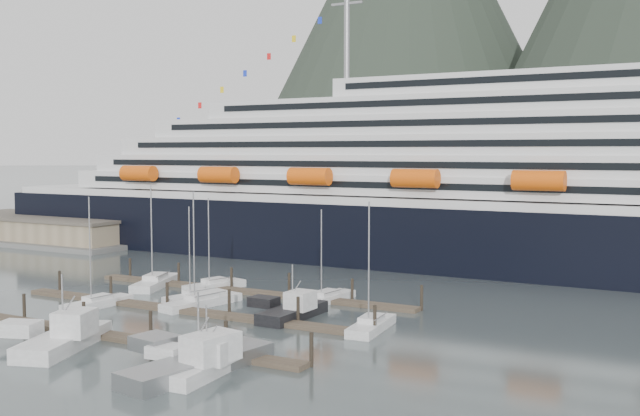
{
  "coord_description": "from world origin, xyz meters",
  "views": [
    {
      "loc": [
        50.07,
        -63.74,
        18.46
      ],
      "look_at": [
        2.81,
        22.0,
        11.06
      ],
      "focal_mm": 42.0,
      "sensor_mm": 36.0,
      "label": 1
    }
  ],
  "objects_px": {
    "sailboat_c": "(196,297)",
    "sailboat_d": "(202,303)",
    "trawler_b": "(62,338)",
    "cruise_ship": "(581,194)",
    "warehouse": "(46,231)",
    "sailboat_f": "(215,286)",
    "trawler_c": "(197,361)",
    "trawler_e": "(292,311)",
    "sailboat_b": "(97,304)",
    "trawler_d": "(206,363)",
    "sailboat_e": "(156,283)",
    "sailboat_g": "(326,299)",
    "sailboat_h": "(371,326)"
  },
  "relations": [
    {
      "from": "sailboat_g",
      "to": "sailboat_e",
      "type": "bearing_deg",
      "value": 99.88
    },
    {
      "from": "trawler_c",
      "to": "sailboat_h",
      "type": "bearing_deg",
      "value": -8.45
    },
    {
      "from": "cruise_ship",
      "to": "sailboat_c",
      "type": "distance_m",
      "value": 60.53
    },
    {
      "from": "trawler_c",
      "to": "trawler_e",
      "type": "xyz_separation_m",
      "value": [
        -3.65,
        21.34,
        -0.08
      ]
    },
    {
      "from": "sailboat_b",
      "to": "sailboat_c",
      "type": "bearing_deg",
      "value": -37.6
    },
    {
      "from": "sailboat_b",
      "to": "sailboat_c",
      "type": "height_order",
      "value": "sailboat_b"
    },
    {
      "from": "warehouse",
      "to": "sailboat_f",
      "type": "relative_size",
      "value": 3.6
    },
    {
      "from": "trawler_d",
      "to": "sailboat_c",
      "type": "bearing_deg",
      "value": 35.41
    },
    {
      "from": "warehouse",
      "to": "sailboat_e",
      "type": "bearing_deg",
      "value": -27.58
    },
    {
      "from": "trawler_c",
      "to": "trawler_e",
      "type": "height_order",
      "value": "trawler_c"
    },
    {
      "from": "sailboat_e",
      "to": "trawler_c",
      "type": "height_order",
      "value": "sailboat_e"
    },
    {
      "from": "cruise_ship",
      "to": "trawler_b",
      "type": "distance_m",
      "value": 78.78
    },
    {
      "from": "trawler_c",
      "to": "warehouse",
      "type": "bearing_deg",
      "value": 64.95
    },
    {
      "from": "warehouse",
      "to": "trawler_d",
      "type": "relative_size",
      "value": 4.24
    },
    {
      "from": "sailboat_g",
      "to": "trawler_d",
      "type": "height_order",
      "value": "sailboat_g"
    },
    {
      "from": "sailboat_c",
      "to": "trawler_b",
      "type": "relative_size",
      "value": 0.96
    },
    {
      "from": "sailboat_c",
      "to": "trawler_e",
      "type": "relative_size",
      "value": 1.19
    },
    {
      "from": "trawler_e",
      "to": "trawler_b",
      "type": "bearing_deg",
      "value": 151.44
    },
    {
      "from": "sailboat_h",
      "to": "sailboat_d",
      "type": "bearing_deg",
      "value": 80.84
    },
    {
      "from": "sailboat_c",
      "to": "sailboat_d",
      "type": "relative_size",
      "value": 0.85
    },
    {
      "from": "sailboat_d",
      "to": "trawler_d",
      "type": "height_order",
      "value": "sailboat_d"
    },
    {
      "from": "sailboat_e",
      "to": "trawler_b",
      "type": "height_order",
      "value": "sailboat_e"
    },
    {
      "from": "cruise_ship",
      "to": "sailboat_c",
      "type": "height_order",
      "value": "cruise_ship"
    },
    {
      "from": "trawler_c",
      "to": "sailboat_e",
      "type": "bearing_deg",
      "value": 55.23
    },
    {
      "from": "sailboat_h",
      "to": "trawler_d",
      "type": "bearing_deg",
      "value": 157.98
    },
    {
      "from": "sailboat_b",
      "to": "sailboat_d",
      "type": "xyz_separation_m",
      "value": [
        10.57,
        6.37,
        0.01
      ]
    },
    {
      "from": "sailboat_c",
      "to": "trawler_e",
      "type": "distance_m",
      "value": 15.73
    },
    {
      "from": "sailboat_h",
      "to": "trawler_b",
      "type": "bearing_deg",
      "value": 126.44
    },
    {
      "from": "cruise_ship",
      "to": "sailboat_d",
      "type": "relative_size",
      "value": 14.72
    },
    {
      "from": "warehouse",
      "to": "trawler_e",
      "type": "bearing_deg",
      "value": -24.05
    },
    {
      "from": "sailboat_f",
      "to": "trawler_c",
      "type": "distance_m",
      "value": 37.98
    },
    {
      "from": "sailboat_f",
      "to": "trawler_c",
      "type": "relative_size",
      "value": 0.84
    },
    {
      "from": "sailboat_g",
      "to": "trawler_b",
      "type": "bearing_deg",
      "value": 165.6
    },
    {
      "from": "sailboat_f",
      "to": "trawler_d",
      "type": "height_order",
      "value": "sailboat_f"
    },
    {
      "from": "sailboat_c",
      "to": "sailboat_b",
      "type": "bearing_deg",
      "value": 153.99
    },
    {
      "from": "sailboat_c",
      "to": "sailboat_d",
      "type": "bearing_deg",
      "value": -114.39
    },
    {
      "from": "sailboat_f",
      "to": "trawler_b",
      "type": "bearing_deg",
      "value": -153.8
    },
    {
      "from": "warehouse",
      "to": "sailboat_f",
      "type": "bearing_deg",
      "value": -22.62
    },
    {
      "from": "trawler_b",
      "to": "trawler_c",
      "type": "distance_m",
      "value": 15.89
    },
    {
      "from": "trawler_e",
      "to": "sailboat_e",
      "type": "bearing_deg",
      "value": 74.89
    },
    {
      "from": "trawler_c",
      "to": "trawler_e",
      "type": "distance_m",
      "value": 21.65
    },
    {
      "from": "warehouse",
      "to": "sailboat_b",
      "type": "xyz_separation_m",
      "value": [
        56.5,
        -41.66,
        -1.83
      ]
    },
    {
      "from": "sailboat_d",
      "to": "trawler_c",
      "type": "relative_size",
      "value": 0.94
    },
    {
      "from": "cruise_ship",
      "to": "sailboat_d",
      "type": "height_order",
      "value": "cruise_ship"
    },
    {
      "from": "trawler_b",
      "to": "sailboat_d",
      "type": "bearing_deg",
      "value": -17.1
    },
    {
      "from": "sailboat_c",
      "to": "sailboat_e",
      "type": "height_order",
      "value": "sailboat_e"
    },
    {
      "from": "sailboat_c",
      "to": "trawler_e",
      "type": "bearing_deg",
      "value": -83.71
    },
    {
      "from": "sailboat_g",
      "to": "trawler_c",
      "type": "bearing_deg",
      "value": -165.92
    },
    {
      "from": "sailboat_e",
      "to": "trawler_d",
      "type": "distance_m",
      "value": 42.2
    },
    {
      "from": "sailboat_e",
      "to": "sailboat_g",
      "type": "bearing_deg",
      "value": -105.56
    }
  ]
}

